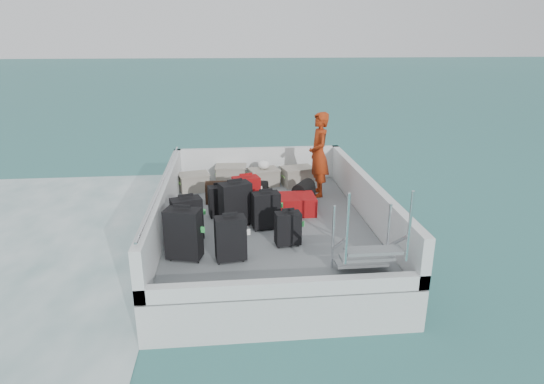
{
  "coord_description": "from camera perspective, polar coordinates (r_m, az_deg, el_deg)",
  "views": [
    {
      "loc": [
        -0.64,
        -7.24,
        3.61
      ],
      "look_at": [
        0.11,
        0.36,
        1.0
      ],
      "focal_mm": 30.0,
      "sensor_mm": 36.0,
      "label": 1
    }
  ],
  "objects": [
    {
      "name": "ground",
      "position": [
        8.12,
        -0.53,
        -7.54
      ],
      "size": [
        160.0,
        160.0,
        0.0
      ],
      "primitive_type": "plane",
      "color": "#1C6360",
      "rests_on": "ground"
    },
    {
      "name": "ferry_hull",
      "position": [
        7.99,
        -0.54,
        -5.61
      ],
      "size": [
        3.6,
        5.0,
        0.6
      ],
      "primitive_type": "cube",
      "color": "silver",
      "rests_on": "ground"
    },
    {
      "name": "deck",
      "position": [
        7.86,
        -0.54,
        -3.55
      ],
      "size": [
        3.3,
        4.7,
        0.02
      ],
      "primitive_type": "cube",
      "color": "slate",
      "rests_on": "ferry_hull"
    },
    {
      "name": "deck_fittings",
      "position": [
        7.46,
        2.32,
        -1.67
      ],
      "size": [
        3.6,
        5.0,
        0.9
      ],
      "color": "silver",
      "rests_on": "deck"
    },
    {
      "name": "suitcase_0",
      "position": [
        6.49,
        -11.03,
        -5.26
      ],
      "size": [
        0.54,
        0.39,
        0.75
      ],
      "primitive_type": "cube",
      "rotation": [
        0.0,
        0.0,
        -0.26
      ],
      "color": "black",
      "rests_on": "deck"
    },
    {
      "name": "suitcase_1",
      "position": [
        7.09,
        -10.61,
        -3.4
      ],
      "size": [
        0.51,
        0.39,
        0.68
      ],
      "primitive_type": "cube",
      "rotation": [
        0.0,
        0.0,
        0.32
      ],
      "color": "black",
      "rests_on": "deck"
    },
    {
      "name": "suitcase_2",
      "position": [
        7.96,
        -6.57,
        -1.19
      ],
      "size": [
        0.41,
        0.29,
        0.55
      ],
      "primitive_type": "cube",
      "rotation": [
        0.0,
        0.0,
        0.18
      ],
      "color": "black",
      "rests_on": "deck"
    },
    {
      "name": "suitcase_3",
      "position": [
        6.38,
        -5.22,
        -5.9
      ],
      "size": [
        0.46,
        0.31,
        0.65
      ],
      "primitive_type": "cube",
      "rotation": [
        0.0,
        0.0,
        0.15
      ],
      "color": "black",
      "rests_on": "deck"
    },
    {
      "name": "suitcase_4",
      "position": [
        7.55,
        -4.61,
        -1.53
      ],
      "size": [
        0.57,
        0.45,
        0.73
      ],
      "primitive_type": "cube",
      "rotation": [
        0.0,
        0.0,
        0.35
      ],
      "color": "black",
      "rests_on": "deck"
    },
    {
      "name": "suitcase_5",
      "position": [
        8.14,
        -3.25,
        -0.29
      ],
      "size": [
        0.52,
        0.39,
        0.64
      ],
      "primitive_type": "cube",
      "rotation": [
        0.0,
        0.0,
        0.26
      ],
      "color": "maroon",
      "rests_on": "deck"
    },
    {
      "name": "suitcase_6",
      "position": [
        6.83,
        2.0,
        -4.67
      ],
      "size": [
        0.4,
        0.27,
        0.53
      ],
      "primitive_type": "cube",
      "rotation": [
        0.0,
        0.0,
        0.12
      ],
      "color": "black",
      "rests_on": "deck"
    },
    {
      "name": "suitcase_7",
      "position": [
        7.4,
        -0.77,
        -2.37
      ],
      "size": [
        0.47,
        0.32,
        0.61
      ],
      "primitive_type": "cube",
      "rotation": [
        0.0,
        0.0,
        0.17
      ],
      "color": "black",
      "rests_on": "deck"
    },
    {
      "name": "suitcase_8",
      "position": [
        8.09,
        2.46,
        -1.58
      ],
      "size": [
        0.83,
        0.55,
        0.33
      ],
      "primitive_type": "cube",
      "rotation": [
        0.0,
        0.0,
        1.58
      ],
      "color": "maroon",
      "rests_on": "deck"
    },
    {
      "name": "duffel_0",
      "position": [
        8.7,
        -6.8,
        -0.25
      ],
      "size": [
        0.47,
        0.32,
        0.32
      ],
      "primitive_type": null,
      "rotation": [
        0.0,
        0.0,
        -0.04
      ],
      "color": "black",
      "rests_on": "deck"
    },
    {
      "name": "duffel_1",
      "position": [
        8.68,
        -2.08,
        -0.17
      ],
      "size": [
        0.52,
        0.41,
        0.32
      ],
      "primitive_type": null,
      "rotation": [
        0.0,
        0.0,
        -0.27
      ],
      "color": "black",
      "rests_on": "deck"
    },
    {
      "name": "duffel_2",
      "position": [
        8.64,
        3.96,
        -0.31
      ],
      "size": [
        0.52,
        0.58,
        0.32
      ],
      "primitive_type": null,
      "rotation": [
        0.0,
        0.0,
        1.01
      ],
      "color": "black",
      "rests_on": "deck"
    },
    {
      "name": "crate_0",
      "position": [
        9.41,
        -9.75,
        1.14
      ],
      "size": [
        0.64,
        0.52,
        0.34
      ],
      "primitive_type": "cube",
      "rotation": [
        0.0,
        0.0,
        0.26
      ],
      "color": "gray",
      "rests_on": "deck"
    },
    {
      "name": "crate_1",
      "position": [
        9.77,
        -5.15,
        2.1
      ],
      "size": [
        0.64,
        0.47,
        0.37
      ],
      "primitive_type": "cube",
      "rotation": [
        0.0,
        0.0,
        -0.08
      ],
      "color": "gray",
      "rests_on": "deck"
    },
    {
      "name": "crate_2",
      "position": [
        9.58,
        -1.01,
        1.76
      ],
      "size": [
        0.65,
        0.52,
        0.34
      ],
      "primitive_type": "cube",
      "rotation": [
        0.0,
        0.0,
        0.26
      ],
      "color": "gray",
      "rests_on": "deck"
    },
    {
      "name": "crate_3",
      "position": [
        9.64,
        3.22,
        1.91
      ],
      "size": [
        0.69,
        0.55,
        0.37
      ],
      "primitive_type": "cube",
      "rotation": [
        0.0,
        0.0,
        0.23
      ],
      "color": "gray",
      "rests_on": "deck"
    },
    {
      "name": "yellow_bag",
      "position": [
        9.79,
        2.93,
        1.74
      ],
      "size": [
        0.28,
        0.26,
        0.22
      ],
      "primitive_type": "ellipsoid",
      "color": "yellow",
      "rests_on": "deck"
    },
    {
      "name": "white_bag",
      "position": [
        9.51,
        -1.02,
        3.27
      ],
      "size": [
        0.24,
        0.24,
        0.18
      ],
      "primitive_type": "ellipsoid",
      "color": "white",
      "rests_on": "crate_2"
    },
    {
      "name": "passenger",
      "position": [
        8.9,
        5.89,
        4.69
      ],
      "size": [
        0.41,
        0.62,
        1.65
      ],
      "primitive_type": "imported",
      "rotation": [
        0.0,
        0.0,
        -1.54
      ],
      "color": "red",
      "rests_on": "deck"
    }
  ]
}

